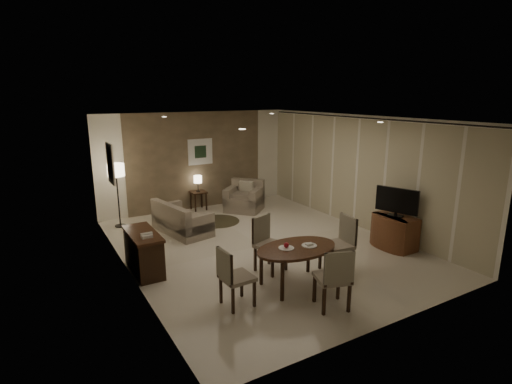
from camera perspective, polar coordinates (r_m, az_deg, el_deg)
room_shell at (r=8.59m, az=-0.68°, el=1.57°), size 5.50×7.00×2.70m
taupe_accent at (r=11.32m, az=-8.45°, el=4.44°), size 3.96×0.03×2.70m
curtain_wall at (r=9.88m, az=14.16°, el=2.60°), size 0.08×6.70×2.58m
curtain_rod at (r=9.72m, az=14.63°, el=10.26°), size 0.03×6.80×0.03m
art_back_frame at (r=11.30m, az=-7.97°, el=5.72°), size 0.72×0.03×0.72m
art_back_canvas at (r=11.29m, az=-7.94°, el=5.71°), size 0.34×0.01×0.34m
art_left_frame at (r=8.32m, az=-20.09°, el=3.84°), size 0.03×0.60×0.80m
art_left_canvas at (r=8.33m, az=-19.99°, el=3.85°), size 0.01×0.46×0.64m
downlight_nl at (r=5.81m, az=-1.99°, el=8.96°), size 0.10×0.10×0.01m
downlight_nr at (r=7.55m, az=17.34°, el=9.49°), size 0.10×0.10×0.01m
downlight_fl at (r=9.13m, az=-12.98°, el=10.43°), size 0.10×0.10×0.01m
downlight_fr at (r=10.32m, az=2.27°, el=11.13°), size 0.10×0.10×0.01m
console_desk at (r=7.63m, az=-15.75°, el=-8.26°), size 0.48×1.20×0.75m
telephone at (r=7.20m, az=-15.35°, el=-5.94°), size 0.20×0.14×0.09m
tv_cabinet at (r=8.94m, az=19.21°, el=-5.38°), size 0.48×0.90×0.70m
flat_tv at (r=8.74m, az=19.47°, el=-1.25°), size 0.36×0.85×0.60m
dining_table at (r=6.89m, az=5.79°, el=-10.52°), size 1.46×0.91×0.68m
chair_near at (r=6.25m, az=10.83°, el=-11.85°), size 0.60×0.60×0.99m
chair_far at (r=7.34m, az=2.14°, el=-7.52°), size 0.62×0.62×1.01m
chair_left at (r=6.22m, az=-2.69°, el=-11.99°), size 0.48×0.48×0.94m
chair_right at (r=7.45m, az=11.44°, el=-7.39°), size 0.55×0.55×1.03m
plate_a at (r=6.70m, az=4.35°, el=-7.99°), size 0.26×0.26×0.02m
plate_b at (r=6.84m, az=7.61°, el=-7.58°), size 0.26×0.26×0.02m
fruit_apple at (r=6.68m, az=4.36°, el=-7.57°), size 0.09×0.09×0.09m
napkin at (r=6.84m, az=7.62°, el=-7.40°), size 0.12×0.08×0.03m
round_rug at (r=10.28m, az=-5.52°, el=-4.16°), size 1.12×1.12×0.01m
sofa at (r=9.51m, az=-10.52°, el=-3.58°), size 1.67×1.06×0.73m
armchair at (r=11.06m, az=-1.72°, el=-0.59°), size 1.28×1.29×0.83m
side_table at (r=11.30m, az=-8.20°, el=-1.22°), size 0.41×0.41×0.52m
table_lamp at (r=11.19m, az=-8.30°, el=1.32°), size 0.22×0.22×0.50m
floor_lamp at (r=10.21m, az=-19.12°, el=-0.49°), size 0.40×0.40×1.56m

